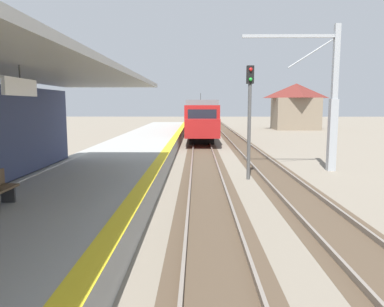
% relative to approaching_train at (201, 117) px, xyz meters
% --- Properties ---
extents(station_platform, '(5.00, 80.00, 0.91)m').
position_rel_approaching_train_xyz_m(station_platform, '(-4.40, -23.81, -1.73)').
color(station_platform, '#999993').
rests_on(station_platform, ground).
extents(track_pair_nearest_platform, '(2.34, 120.00, 0.16)m').
position_rel_approaching_train_xyz_m(track_pair_nearest_platform, '(-0.00, -19.81, -2.13)').
color(track_pair_nearest_platform, '#4C3D2D').
rests_on(track_pair_nearest_platform, ground).
extents(track_pair_middle, '(2.34, 120.00, 0.16)m').
position_rel_approaching_train_xyz_m(track_pair_middle, '(3.40, -19.81, -2.13)').
color(track_pair_middle, '#4C3D2D').
rests_on(track_pair_middle, ground).
extents(approaching_train, '(2.93, 19.60, 4.76)m').
position_rel_approaching_train_xyz_m(approaching_train, '(0.00, 0.00, 0.00)').
color(approaching_train, maroon).
rests_on(approaching_train, ground).
extents(rail_signal_post, '(0.32, 0.34, 5.20)m').
position_rel_approaching_train_xyz_m(rail_signal_post, '(1.96, -21.65, 1.02)').
color(rail_signal_post, '#4C4C4C').
rests_on(rail_signal_post, ground).
extents(catenary_pylon_far_side, '(5.00, 0.40, 7.50)m').
position_rel_approaching_train_xyz_m(catenary_pylon_far_side, '(6.34, -19.29, 1.43)').
color(catenary_pylon_far_side, '#9EA3A8').
rests_on(catenary_pylon_far_side, ground).
extents(distant_trackside_house, '(6.60, 5.28, 6.40)m').
position_rel_approaching_train_xyz_m(distant_trackside_house, '(13.44, 13.78, 1.16)').
color(distant_trackside_house, '#7F705B').
rests_on(distant_trackside_house, ground).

